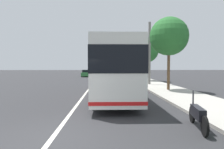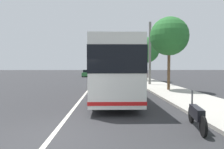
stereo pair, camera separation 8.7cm
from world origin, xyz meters
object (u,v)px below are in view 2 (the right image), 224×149
Objects in this scene: motorcycle_far_end at (197,115)px; roadside_tree_far_block at (146,50)px; coach_bus at (113,68)px; car_far_distant at (87,73)px; car_oncoming at (110,71)px; utility_pole at (150,54)px; car_behind_bus at (94,72)px; roadside_tree_mid_block at (169,36)px.

roadside_tree_far_block is at bearing 3.68° from motorcycle_far_end.
coach_bus is 2.47× the size of car_far_distant.
car_oncoming is 33.91m from utility_pole.
car_oncoming is at bearing 162.84° from car_far_distant.
car_far_distant is at bearing 36.91° from roadside_tree_far_block.
utility_pole reaches higher than coach_bus.
car_behind_bus is 1.06× the size of car_oncoming.
car_oncoming is 0.67× the size of roadside_tree_mid_block.
roadside_tree_mid_block is at bearing 22.83° from car_far_distant.
coach_bus is at bearing 160.25° from roadside_tree_far_block.
car_behind_bus reaches higher than motorcycle_far_end.
roadside_tree_mid_block is at bearing -57.18° from coach_bus.
motorcycle_far_end is 0.34× the size of roadside_tree_far_block.
car_far_distant is 0.71× the size of roadside_tree_far_block.
roadside_tree_far_block reaches higher than coach_bus.
car_behind_bus is at bearing 18.65° from motorcycle_far_end.
roadside_tree_far_block reaches higher than car_far_distant.
utility_pole is at bearing 12.60° from car_behind_bus.
roadside_tree_mid_block is at bearing -1.95° from motorcycle_far_end.
motorcycle_far_end is 11.35m from roadside_tree_mid_block.
car_behind_bus is at bearing 128.64° from car_oncoming.
coach_bus reaches higher than car_behind_bus.
car_oncoming is (49.16, 2.30, 0.24)m from motorcycle_far_end.
roadside_tree_mid_block is 5.49m from utility_pole.
utility_pole is at bearing 26.82° from car_far_distant.
roadside_tree_mid_block reaches higher than roadside_tree_far_block.
motorcycle_far_end is at bearing 173.56° from utility_pole.
motorcycle_far_end is 35.45m from car_far_distant.
roadside_tree_mid_block is 0.89× the size of utility_pole.
utility_pole is (-30.12, -8.37, 2.91)m from car_behind_bus.
coach_bus is 15.70m from roadside_tree_far_block.
roadside_tree_mid_block is at bearing -173.19° from car_oncoming.
roadside_tree_far_block is 6.19m from utility_pole.
motorcycle_far_end is at bearing -159.42° from coach_bus.
utility_pole is (8.53, -4.43, 1.54)m from coach_bus.
roadside_tree_mid_block is (-24.44, -9.48, 4.05)m from car_far_distant.
car_oncoming is at bearing 125.58° from car_behind_bus.
motorcycle_far_end is at bearing 173.25° from roadside_tree_far_block.
car_behind_bus is 0.71× the size of roadside_tree_mid_block.
roadside_tree_mid_block reaches higher than motorcycle_far_end.
coach_bus reaches higher than car_oncoming.
car_far_distant is 16.73m from roadside_tree_far_block.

